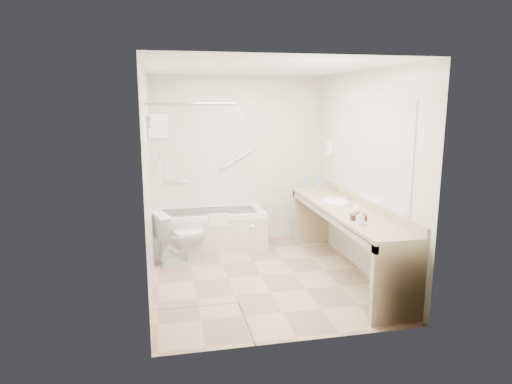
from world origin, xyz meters
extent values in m
plane|color=tan|center=(0.00, 0.00, 0.00)|extent=(3.20, 3.20, 0.00)
cube|color=white|center=(0.00, 0.00, 2.50)|extent=(2.60, 3.20, 0.10)
cube|color=beige|center=(0.00, 1.60, 1.25)|extent=(2.60, 0.10, 2.50)
cube|color=beige|center=(0.00, -1.60, 1.25)|extent=(2.60, 0.10, 2.50)
cube|color=beige|center=(-1.30, 0.00, 1.25)|extent=(0.10, 3.20, 2.50)
cube|color=beige|center=(1.30, 0.00, 1.25)|extent=(0.10, 3.20, 2.50)
cube|color=white|center=(-0.50, 1.25, 0.28)|extent=(1.60, 0.70, 0.55)
cube|color=beige|center=(-0.50, 0.89, 0.25)|extent=(1.60, 0.02, 0.50)
cube|color=white|center=(-0.40, 0.90, 0.50)|extent=(0.28, 0.06, 0.18)
cylinder|color=silver|center=(-0.95, 1.56, 0.95)|extent=(0.40, 0.03, 0.03)
cylinder|color=silver|center=(-0.05, 1.56, 1.25)|extent=(0.53, 0.03, 0.33)
cube|color=silver|center=(-0.85, -0.70, 1.05)|extent=(0.90, 0.01, 2.10)
cube|color=silver|center=(-0.40, -1.15, 1.05)|extent=(0.02, 0.90, 2.10)
cylinder|color=silver|center=(-0.85, -0.70, 2.10)|extent=(0.90, 0.02, 0.02)
sphere|color=silver|center=(-0.37, -1.30, 1.00)|extent=(0.05, 0.05, 0.05)
cylinder|color=silver|center=(-1.25, -1.15, 1.95)|extent=(0.04, 0.10, 0.10)
cube|color=silver|center=(-1.17, 0.35, 1.70)|extent=(0.24, 0.55, 0.02)
cylinder|color=silver|center=(-1.17, 0.35, 1.48)|extent=(0.02, 0.55, 0.02)
cube|color=white|center=(-1.17, 0.35, 1.32)|extent=(0.03, 0.42, 0.32)
cube|color=white|center=(-1.17, 0.35, 1.76)|extent=(0.22, 0.40, 0.08)
cube|color=white|center=(-1.17, 0.35, 1.84)|extent=(0.22, 0.40, 0.08)
cube|color=white|center=(-1.17, 0.35, 1.93)|extent=(0.22, 0.40, 0.08)
cube|color=tan|center=(1.02, -0.15, 0.82)|extent=(0.55, 2.70, 0.05)
cube|color=tan|center=(1.29, -0.15, 0.90)|extent=(0.03, 2.70, 0.10)
cube|color=tan|center=(0.77, -0.15, 0.77)|extent=(0.04, 2.70, 0.08)
cube|color=tan|center=(1.02, -1.46, 0.40)|extent=(0.55, 0.08, 0.80)
cube|color=tan|center=(1.02, 1.16, 0.40)|extent=(0.55, 0.08, 0.80)
ellipsoid|color=white|center=(1.05, 0.25, 0.82)|extent=(0.40, 0.52, 0.14)
cylinder|color=silver|center=(1.20, 0.25, 0.93)|extent=(0.03, 0.03, 0.14)
cube|color=silver|center=(1.29, -0.15, 1.55)|extent=(0.02, 2.00, 1.20)
cube|color=white|center=(1.25, 1.05, 1.45)|extent=(0.08, 0.10, 0.18)
imported|color=white|center=(-0.95, 0.70, 0.35)|extent=(0.81, 0.63, 0.70)
cube|color=#442918|center=(0.94, -0.70, 0.88)|extent=(0.19, 0.15, 0.06)
imported|color=white|center=(0.87, -0.90, 0.88)|extent=(0.07, 0.15, 0.07)
imported|color=white|center=(1.06, -0.39, 0.89)|extent=(0.11, 0.13, 0.09)
cylinder|color=silver|center=(0.87, 0.92, 0.94)|extent=(0.06, 0.06, 0.17)
cylinder|color=blue|center=(0.87, 0.92, 1.04)|extent=(0.03, 0.03, 0.03)
cylinder|color=silver|center=(1.02, 0.83, 0.94)|extent=(0.06, 0.06, 0.18)
cylinder|color=blue|center=(1.02, 0.83, 1.04)|extent=(0.03, 0.03, 0.03)
cylinder|color=silver|center=(0.97, 0.67, 0.94)|extent=(0.06, 0.06, 0.17)
cylinder|color=blue|center=(0.97, 0.67, 1.03)|extent=(0.03, 0.03, 0.03)
cylinder|color=silver|center=(1.00, 0.31, 0.89)|extent=(0.08, 0.08, 0.08)
cylinder|color=silver|center=(0.98, 0.85, 0.90)|extent=(0.09, 0.09, 0.09)
camera|label=1|loc=(-1.15, -5.21, 2.14)|focal=32.00mm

